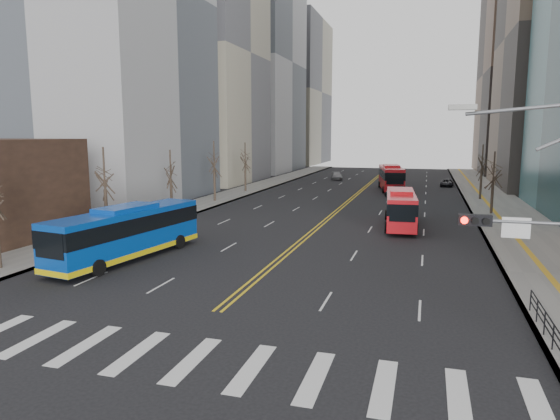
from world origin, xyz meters
name	(u,v)px	position (x,y,z in m)	size (l,w,h in m)	color
ground	(164,356)	(0.00, 0.00, 0.00)	(220.00, 220.00, 0.00)	black
sidewalk_right	(500,208)	(17.50, 45.00, 0.07)	(7.00, 130.00, 0.15)	gray
sidewalk_left	(224,197)	(-16.50, 45.00, 0.07)	(5.00, 130.00, 0.15)	gray
crosswalk	(164,356)	(0.00, 0.00, 0.01)	(26.70, 4.00, 0.01)	silver
centerline	(358,193)	(0.00, 55.00, 0.01)	(0.55, 100.00, 0.01)	gold
office_towers	(374,37)	(0.12, 68.51, 23.92)	(83.00, 134.00, 58.00)	#949497
pedestrian_railing	(545,319)	(14.30, 6.00, 0.82)	(0.06, 6.06, 1.02)	black
street_trees	(266,167)	(-7.18, 34.55, 4.87)	(35.20, 47.20, 7.60)	#30271D
blue_bus	(127,231)	(-9.94, 12.79, 1.91)	(4.52, 12.84, 3.65)	#0A3FA3
red_bus_near	(401,206)	(7.17, 30.23, 1.90)	(3.33, 10.89, 3.42)	red
red_bus_far	(391,176)	(4.19, 60.19, 2.13)	(4.74, 12.46, 3.83)	red
car_white	(97,249)	(-11.78, 11.97, 0.77)	(1.62, 4.64, 1.53)	silver
car_dark_mid	(397,191)	(5.57, 52.82, 0.77)	(1.81, 4.51, 1.54)	black
car_silver	(337,176)	(-6.69, 75.35, 0.68)	(1.91, 4.69, 1.36)	gray
car_dark_far	(447,183)	(12.50, 68.62, 0.57)	(1.89, 4.11, 1.14)	black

